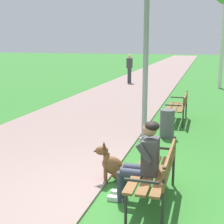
{
  "coord_description": "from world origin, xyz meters",
  "views": [
    {
      "loc": [
        1.3,
        -4.21,
        2.36
      ],
      "look_at": [
        -0.56,
        2.28,
        0.9
      ],
      "focal_mm": 52.35,
      "sensor_mm": 36.0,
      "label": 1
    }
  ],
  "objects_px": {
    "dog_brown": "(116,167)",
    "litter_bin": "(167,123)",
    "park_bench_near": "(157,170)",
    "pedestrian_distant": "(129,69)",
    "park_bench_mid": "(179,105)",
    "person_seated_on_near_bench": "(143,158)",
    "lamp_post_near": "(146,51)"
  },
  "relations": [
    {
      "from": "dog_brown",
      "to": "park_bench_near",
      "type": "bearing_deg",
      "value": -36.42
    },
    {
      "from": "dog_brown",
      "to": "park_bench_mid",
      "type": "bearing_deg",
      "value": 81.69
    },
    {
      "from": "park_bench_mid",
      "to": "person_seated_on_near_bench",
      "type": "bearing_deg",
      "value": -91.08
    },
    {
      "from": "park_bench_mid",
      "to": "pedestrian_distant",
      "type": "bearing_deg",
      "value": 112.11
    },
    {
      "from": "park_bench_near",
      "to": "litter_bin",
      "type": "xyz_separation_m",
      "value": [
        -0.25,
        3.52,
        -0.16
      ]
    },
    {
      "from": "park_bench_near",
      "to": "litter_bin",
      "type": "relative_size",
      "value": 2.14
    },
    {
      "from": "park_bench_mid",
      "to": "litter_bin",
      "type": "bearing_deg",
      "value": -94.88
    },
    {
      "from": "park_bench_near",
      "to": "park_bench_mid",
      "type": "distance_m",
      "value": 5.21
    },
    {
      "from": "pedestrian_distant",
      "to": "person_seated_on_near_bench",
      "type": "bearing_deg",
      "value": -76.18
    },
    {
      "from": "litter_bin",
      "to": "pedestrian_distant",
      "type": "relative_size",
      "value": 0.42
    },
    {
      "from": "dog_brown",
      "to": "pedestrian_distant",
      "type": "height_order",
      "value": "pedestrian_distant"
    },
    {
      "from": "park_bench_near",
      "to": "person_seated_on_near_bench",
      "type": "height_order",
      "value": "person_seated_on_near_bench"
    },
    {
      "from": "litter_bin",
      "to": "pedestrian_distant",
      "type": "distance_m",
      "value": 10.85
    },
    {
      "from": "park_bench_near",
      "to": "park_bench_mid",
      "type": "height_order",
      "value": "same"
    },
    {
      "from": "person_seated_on_near_bench",
      "to": "litter_bin",
      "type": "distance_m",
      "value": 3.55
    },
    {
      "from": "park_bench_near",
      "to": "lamp_post_near",
      "type": "height_order",
      "value": "lamp_post_near"
    },
    {
      "from": "park_bench_mid",
      "to": "lamp_post_near",
      "type": "distance_m",
      "value": 3.39
    },
    {
      "from": "dog_brown",
      "to": "litter_bin",
      "type": "relative_size",
      "value": 1.15
    },
    {
      "from": "dog_brown",
      "to": "lamp_post_near",
      "type": "distance_m",
      "value": 2.56
    },
    {
      "from": "lamp_post_near",
      "to": "litter_bin",
      "type": "bearing_deg",
      "value": 73.75
    },
    {
      "from": "park_bench_near",
      "to": "pedestrian_distant",
      "type": "xyz_separation_m",
      "value": [
        -3.61,
        13.83,
        0.33
      ]
    },
    {
      "from": "park_bench_mid",
      "to": "park_bench_near",
      "type": "bearing_deg",
      "value": -88.8
    },
    {
      "from": "park_bench_near",
      "to": "pedestrian_distant",
      "type": "height_order",
      "value": "pedestrian_distant"
    },
    {
      "from": "park_bench_mid",
      "to": "person_seated_on_near_bench",
      "type": "height_order",
      "value": "person_seated_on_near_bench"
    },
    {
      "from": "lamp_post_near",
      "to": "park_bench_near",
      "type": "bearing_deg",
      "value": -75.02
    },
    {
      "from": "park_bench_near",
      "to": "park_bench_mid",
      "type": "bearing_deg",
      "value": 91.2
    },
    {
      "from": "dog_brown",
      "to": "litter_bin",
      "type": "bearing_deg",
      "value": 79.75
    },
    {
      "from": "pedestrian_distant",
      "to": "park_bench_mid",
      "type": "bearing_deg",
      "value": -67.89
    },
    {
      "from": "lamp_post_near",
      "to": "dog_brown",
      "type": "bearing_deg",
      "value": -95.76
    },
    {
      "from": "park_bench_near",
      "to": "litter_bin",
      "type": "bearing_deg",
      "value": 94.1
    },
    {
      "from": "litter_bin",
      "to": "pedestrian_distant",
      "type": "bearing_deg",
      "value": 108.05
    },
    {
      "from": "dog_brown",
      "to": "pedestrian_distant",
      "type": "distance_m",
      "value": 13.56
    }
  ]
}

